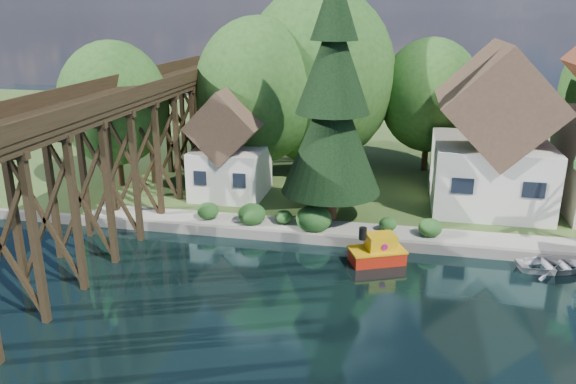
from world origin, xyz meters
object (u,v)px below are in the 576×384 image
object	(u,v)px
house_left	(493,139)
tugboat	(378,251)
boat_white_a	(554,263)
trestle_bridge	(96,159)
conifer	(333,104)
shed	(230,150)

from	to	relation	value
house_left	tugboat	bearing A→B (deg)	-125.02
house_left	boat_white_a	bearing A→B (deg)	-74.28
tugboat	trestle_bridge	bearing A→B (deg)	-176.61
tugboat	boat_white_a	xyz separation A→B (m)	(9.44, 0.92, -0.25)
conifer	tugboat	distance (m)	9.44
trestle_bridge	tugboat	bearing A→B (deg)	3.39
house_left	conifer	xyz separation A→B (m)	(-10.27, -4.94, 2.84)
conifer	boat_white_a	world-z (taller)	conifer
shed	conifer	size ratio (longest dim) A/B	0.51
shed	boat_white_a	world-z (taller)	shed
house_left	tugboat	distance (m)	12.86
conifer	tugboat	bearing A→B (deg)	-55.84
shed	house_left	bearing A→B (deg)	4.77
conifer	trestle_bridge	bearing A→B (deg)	-155.19
conifer	boat_white_a	xyz separation A→B (m)	(12.78, -4.01, -7.57)
shed	tugboat	size ratio (longest dim) A/B	2.28
house_left	conifer	world-z (taller)	conifer
house_left	shed	world-z (taller)	house_left
trestle_bridge	conifer	xyz separation A→B (m)	(12.73, 5.89, 2.63)
trestle_bridge	house_left	bearing A→B (deg)	25.21
trestle_bridge	boat_white_a	world-z (taller)	trestle_bridge
trestle_bridge	house_left	xyz separation A→B (m)	(23.00, 10.83, -0.21)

